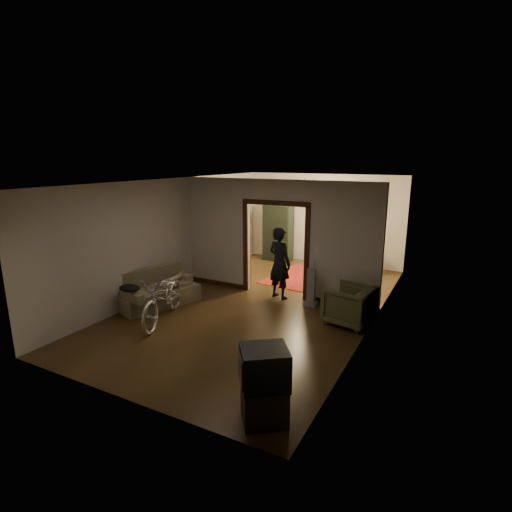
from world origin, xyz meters
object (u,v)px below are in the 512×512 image
Objects in this scene: person at (280,263)px; locker at (278,233)px; bicycle at (164,297)px; sofa at (158,288)px; desk at (354,261)px; armchair at (349,305)px.

person is 0.96× the size of locker.
bicycle is 5.70m from locker.
sofa is 5.79m from desk.
armchair is 3.91m from desk.
bicycle is 6.00m from desk.
locker is 1.98× the size of desk.
sofa is 2.04× the size of armchair.
sofa is at bearing 56.09° from person.
locker reaches higher than sofa.
armchair is (3.41, 1.62, -0.12)m from bicycle.
sofa is 0.99× the size of locker.
armchair is 0.96× the size of desk.
sofa is 0.97m from bicycle.
locker reaches higher than person.
locker is (-1.56, 3.31, 0.04)m from person.
sofa is 5.10m from locker.
locker is at bearing -46.38° from person.
bicycle is 3.78m from armchair.
person is (1.52, 2.38, 0.35)m from bicycle.
person is 3.27m from desk.
bicycle is 1.14× the size of person.
sofa is 1.03× the size of person.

